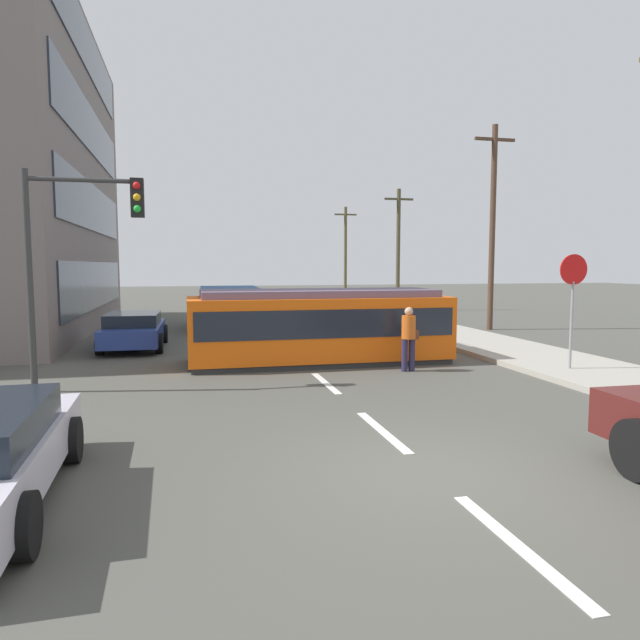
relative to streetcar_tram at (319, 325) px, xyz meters
name	(u,v)px	position (x,y,z in m)	size (l,w,h in m)	color
ground_plane	(294,357)	(-0.50, 1.09, -1.07)	(120.00, 120.00, 0.00)	#4A4A43
sidewalk_curb_right	(580,369)	(6.30, -2.91, -1.00)	(3.20, 36.00, 0.14)	#A19C90
lane_stripe_0	(517,545)	(-0.50, -10.91, -1.06)	(0.16, 2.40, 0.01)	silver
lane_stripe_1	(382,431)	(-0.50, -6.91, -1.06)	(0.16, 2.40, 0.01)	silver
lane_stripe_2	(326,383)	(-0.50, -2.91, -1.06)	(0.16, 2.40, 0.01)	silver
lane_stripe_3	(271,337)	(-0.50, 6.00, -1.06)	(0.16, 2.40, 0.01)	silver
lane_stripe_4	(253,322)	(-0.50, 12.00, -1.06)	(0.16, 2.40, 0.01)	silver
streetcar_tram	(319,325)	(0.00, 0.00, 0.00)	(7.26, 2.57, 2.06)	#F15B0F
city_bus	(230,305)	(-1.79, 9.56, -0.06)	(2.66, 5.15, 1.76)	#2B5389
pedestrian_crossing	(409,335)	(1.96, -1.89, -0.12)	(0.45, 0.36, 1.67)	#292344
parked_sedan_mid	(134,330)	(-5.34, 3.96, -0.44)	(2.06, 4.27, 1.19)	navy
stop_sign	(573,287)	(5.81, -3.15, 1.13)	(0.76, 0.07, 2.88)	gray
traffic_light_mast	(77,238)	(-5.90, -2.41, 2.26)	(2.46, 0.33, 4.77)	#333333
utility_pole_mid	(492,224)	(8.97, 6.41, 3.39)	(1.80, 0.24, 8.54)	#503829
utility_pole_far	(398,247)	(8.83, 17.12, 2.74)	(1.80, 0.24, 7.26)	#4E482F
utility_pole_distant	(345,251)	(8.83, 28.93, 2.78)	(1.80, 0.24, 7.34)	brown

